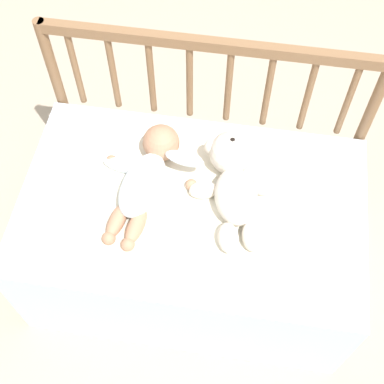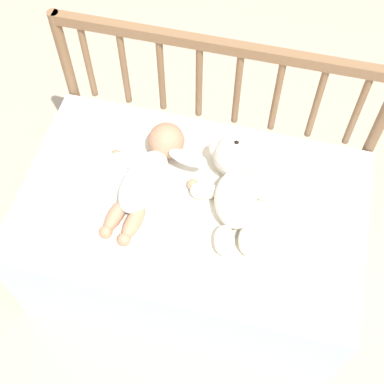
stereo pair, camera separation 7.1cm
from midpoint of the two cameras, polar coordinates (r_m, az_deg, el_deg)
name	(u,v)px [view 2 (the right image)]	position (r m, az deg, el deg)	size (l,w,h in m)	color
ground_plane	(192,263)	(2.06, 0.97, -7.65)	(12.00, 12.00, 0.00)	tan
crib_mattress	(192,236)	(1.85, 1.08, -4.80)	(1.08, 0.66, 0.45)	silver
crib_rail	(217,97)	(1.78, 3.90, 10.05)	(1.08, 0.04, 0.79)	brown
blanket	(186,197)	(1.66, 0.53, -0.63)	(0.81, 0.55, 0.01)	silver
teddy_bear	(235,182)	(1.63, 5.90, 0.99)	(0.28, 0.40, 0.14)	silver
baby	(149,172)	(1.66, -3.38, 2.10)	(0.33, 0.43, 0.12)	white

